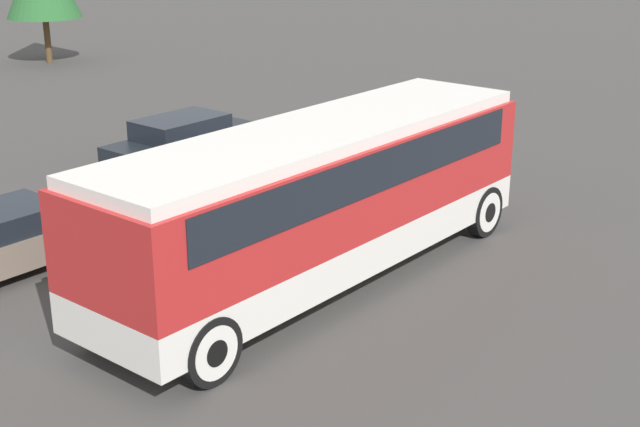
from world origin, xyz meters
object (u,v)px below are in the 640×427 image
(parked_car_mid, at_px, (193,187))
(parked_car_far, at_px, (185,141))
(tour_bus, at_px, (323,188))
(parked_car_near, at_px, (3,240))

(parked_car_mid, distance_m, parked_car_far, 4.15)
(tour_bus, relative_size, parked_car_far, 2.17)
(parked_car_mid, bearing_deg, parked_car_far, 50.00)
(parked_car_near, xyz_separation_m, parked_car_far, (7.39, 2.83, 0.03))
(tour_bus, bearing_deg, parked_car_mid, 78.04)
(tour_bus, bearing_deg, parked_car_near, 125.95)
(tour_bus, distance_m, parked_car_mid, 5.03)
(tour_bus, xyz_separation_m, parked_car_mid, (1.01, 4.78, -1.19))
(tour_bus, relative_size, parked_car_near, 2.23)
(tour_bus, height_order, parked_car_mid, tour_bus)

